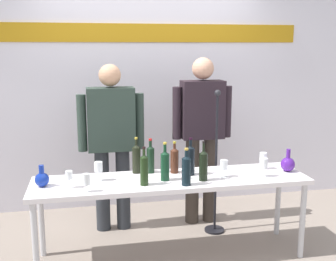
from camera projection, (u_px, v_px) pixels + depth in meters
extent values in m
plane|color=gray|center=(171.00, 256.00, 3.71)|extent=(10.00, 10.00, 0.00)
cube|color=silver|center=(147.00, 76.00, 4.74)|extent=(4.99, 0.10, 3.00)
cube|color=#BB8314|center=(147.00, 33.00, 4.59)|extent=(3.49, 0.01, 0.20)
cube|color=white|center=(171.00, 181.00, 3.57)|extent=(2.36, 0.57, 0.04)
cylinder|color=silver|center=(35.00, 244.00, 3.20)|extent=(0.05, 0.05, 0.68)
cylinder|color=silver|center=(302.00, 221.00, 3.63)|extent=(0.05, 0.05, 0.68)
cylinder|color=silver|center=(41.00, 219.00, 3.66)|extent=(0.05, 0.05, 0.68)
cylinder|color=silver|center=(278.00, 201.00, 4.09)|extent=(0.05, 0.05, 0.68)
sphere|color=#132D97|center=(42.00, 180.00, 3.35)|extent=(0.12, 0.12, 0.12)
cylinder|color=#132D97|center=(41.00, 170.00, 3.33)|extent=(0.04, 0.04, 0.07)
sphere|color=#4D1C8B|center=(288.00, 164.00, 3.76)|extent=(0.13, 0.13, 0.13)
cylinder|color=#4D1C8B|center=(289.00, 154.00, 3.74)|extent=(0.04, 0.04, 0.09)
cylinder|color=#282C32|center=(103.00, 190.00, 4.18)|extent=(0.14, 0.14, 0.83)
cylinder|color=#282C32|center=(123.00, 189.00, 4.22)|extent=(0.14, 0.14, 0.83)
cube|color=#2B3B33|center=(111.00, 119.00, 4.06)|extent=(0.46, 0.22, 0.61)
cylinder|color=#2B3B33|center=(82.00, 123.00, 4.01)|extent=(0.09, 0.09, 0.55)
cylinder|color=#2B3B33|center=(139.00, 121.00, 4.12)|extent=(0.09, 0.09, 0.55)
sphere|color=tan|center=(110.00, 75.00, 3.97)|extent=(0.21, 0.21, 0.21)
cylinder|color=#372E28|center=(192.00, 181.00, 4.35)|extent=(0.14, 0.14, 0.91)
cylinder|color=#372E28|center=(210.00, 180.00, 4.39)|extent=(0.14, 0.14, 0.91)
cube|color=black|center=(202.00, 110.00, 4.22)|extent=(0.43, 0.22, 0.59)
cylinder|color=black|center=(177.00, 113.00, 4.18)|extent=(0.09, 0.09, 0.53)
cylinder|color=black|center=(227.00, 112.00, 4.28)|extent=(0.09, 0.09, 0.53)
sphere|color=tan|center=(203.00, 68.00, 4.14)|extent=(0.22, 0.22, 0.22)
cylinder|color=black|center=(144.00, 171.00, 3.38)|extent=(0.07, 0.07, 0.23)
cone|color=black|center=(144.00, 156.00, 3.35)|extent=(0.07, 0.07, 0.03)
cylinder|color=black|center=(144.00, 153.00, 3.35)|extent=(0.02, 0.02, 0.07)
cylinder|color=black|center=(144.00, 148.00, 3.34)|extent=(0.03, 0.03, 0.02)
cylinder|color=black|center=(186.00, 172.00, 3.38)|extent=(0.07, 0.07, 0.22)
cone|color=black|center=(186.00, 157.00, 3.35)|extent=(0.07, 0.07, 0.03)
cylinder|color=black|center=(186.00, 154.00, 3.35)|extent=(0.03, 0.03, 0.07)
cylinder|color=gold|center=(186.00, 149.00, 3.34)|extent=(0.03, 0.03, 0.02)
cylinder|color=#10351F|center=(165.00, 167.00, 3.50)|extent=(0.07, 0.07, 0.23)
cone|color=#10351F|center=(165.00, 153.00, 3.47)|extent=(0.07, 0.07, 0.03)
cylinder|color=#10351F|center=(165.00, 149.00, 3.47)|extent=(0.03, 0.03, 0.08)
cylinder|color=gold|center=(165.00, 143.00, 3.46)|extent=(0.03, 0.03, 0.02)
cylinder|color=black|center=(203.00, 167.00, 3.49)|extent=(0.07, 0.07, 0.23)
cone|color=black|center=(204.00, 152.00, 3.47)|extent=(0.07, 0.07, 0.03)
cylinder|color=black|center=(204.00, 148.00, 3.46)|extent=(0.02, 0.02, 0.09)
cylinder|color=black|center=(204.00, 142.00, 3.45)|extent=(0.03, 0.03, 0.02)
cylinder|color=#4A2617|center=(174.00, 162.00, 3.71)|extent=(0.07, 0.07, 0.20)
cone|color=#4A2617|center=(175.00, 149.00, 3.69)|extent=(0.07, 0.07, 0.03)
cylinder|color=#4A2617|center=(175.00, 147.00, 3.68)|extent=(0.02, 0.02, 0.07)
cylinder|color=gold|center=(175.00, 142.00, 3.68)|extent=(0.03, 0.03, 0.02)
cylinder|color=black|center=(136.00, 160.00, 3.71)|extent=(0.07, 0.07, 0.23)
cone|color=black|center=(136.00, 146.00, 3.68)|extent=(0.07, 0.07, 0.03)
cylinder|color=black|center=(136.00, 143.00, 3.67)|extent=(0.02, 0.02, 0.08)
cylinder|color=gold|center=(136.00, 138.00, 3.67)|extent=(0.03, 0.03, 0.02)
cylinder|color=black|center=(151.00, 161.00, 3.71)|extent=(0.07, 0.07, 0.22)
cone|color=black|center=(150.00, 147.00, 3.69)|extent=(0.07, 0.07, 0.03)
cylinder|color=black|center=(150.00, 144.00, 3.68)|extent=(0.03, 0.03, 0.07)
cylinder|color=red|center=(150.00, 140.00, 3.67)|extent=(0.03, 0.03, 0.02)
cylinder|color=black|center=(190.00, 162.00, 3.65)|extent=(0.08, 0.08, 0.24)
cone|color=black|center=(191.00, 147.00, 3.62)|extent=(0.08, 0.08, 0.03)
cylinder|color=black|center=(191.00, 144.00, 3.62)|extent=(0.03, 0.03, 0.08)
cylinder|color=black|center=(191.00, 139.00, 3.61)|extent=(0.03, 0.03, 0.02)
cylinder|color=white|center=(99.00, 180.00, 3.51)|extent=(0.06, 0.06, 0.00)
cylinder|color=white|center=(99.00, 176.00, 3.50)|extent=(0.01, 0.01, 0.08)
cylinder|color=white|center=(98.00, 167.00, 3.49)|extent=(0.07, 0.07, 0.08)
cylinder|color=white|center=(70.00, 188.00, 3.33)|extent=(0.06, 0.06, 0.00)
cylinder|color=white|center=(69.00, 183.00, 3.33)|extent=(0.01, 0.01, 0.07)
cylinder|color=white|center=(69.00, 175.00, 3.31)|extent=(0.06, 0.06, 0.07)
cylinder|color=white|center=(87.00, 192.00, 3.24)|extent=(0.05, 0.05, 0.00)
cylinder|color=white|center=(87.00, 188.00, 3.23)|extent=(0.01, 0.01, 0.06)
cylinder|color=white|center=(86.00, 179.00, 3.22)|extent=(0.06, 0.06, 0.09)
cylinder|color=white|center=(224.00, 177.00, 3.61)|extent=(0.06, 0.06, 0.00)
cylinder|color=white|center=(224.00, 173.00, 3.60)|extent=(0.01, 0.01, 0.07)
cylinder|color=white|center=(224.00, 165.00, 3.58)|extent=(0.07, 0.07, 0.08)
cylinder|color=white|center=(263.00, 169.00, 3.84)|extent=(0.05, 0.05, 0.00)
cylinder|color=white|center=(263.00, 165.00, 3.84)|extent=(0.01, 0.01, 0.07)
cylinder|color=white|center=(263.00, 157.00, 3.82)|extent=(0.07, 0.07, 0.09)
cylinder|color=white|center=(263.00, 176.00, 3.62)|extent=(0.06, 0.06, 0.00)
cylinder|color=white|center=(263.00, 172.00, 3.61)|extent=(0.01, 0.01, 0.07)
cylinder|color=white|center=(264.00, 163.00, 3.60)|extent=(0.07, 0.07, 0.09)
cylinder|color=black|center=(214.00, 230.00, 4.22)|extent=(0.20, 0.20, 0.02)
cylinder|color=black|center=(216.00, 166.00, 4.08)|extent=(0.02, 0.02, 1.37)
sphere|color=#232328|center=(218.00, 93.00, 3.94)|extent=(0.06, 0.06, 0.06)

